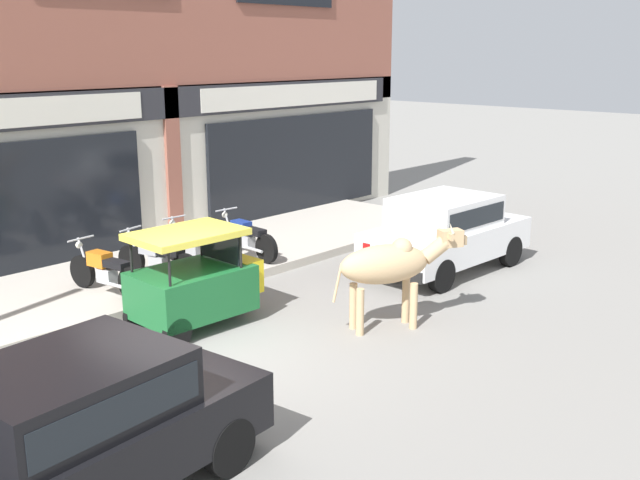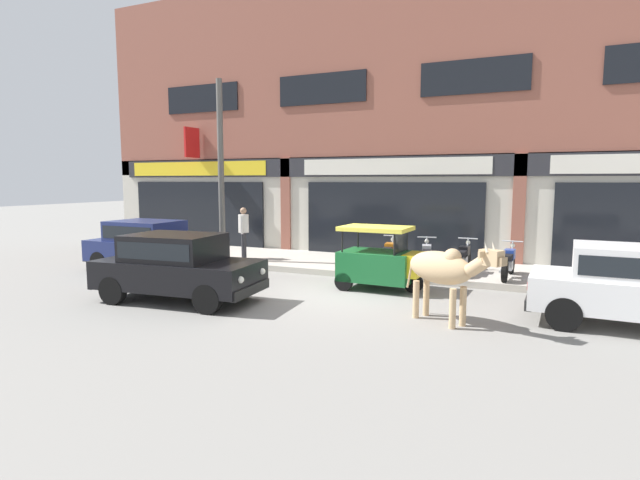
% 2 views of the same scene
% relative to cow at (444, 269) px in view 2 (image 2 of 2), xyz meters
% --- Properties ---
extents(ground_plane, '(90.00, 90.00, 0.00)m').
position_rel_cow_xyz_m(ground_plane, '(-2.90, 1.06, -1.01)').
color(ground_plane, gray).
extents(sidewalk, '(19.00, 3.27, 0.17)m').
position_rel_cow_xyz_m(sidewalk, '(-2.90, 4.90, -0.92)').
color(sidewalk, '#B7AFA3').
rests_on(sidewalk, ground).
extents(shop_building, '(23.00, 1.40, 9.39)m').
position_rel_cow_xyz_m(shop_building, '(-2.90, 6.80, 3.48)').
color(shop_building, '#8E5142').
rests_on(shop_building, ground).
extents(cow, '(1.93, 1.30, 1.61)m').
position_rel_cow_xyz_m(cow, '(0.00, 0.00, 0.00)').
color(cow, tan).
rests_on(cow, ground).
extents(car_0, '(3.71, 1.89, 1.46)m').
position_rel_cow_xyz_m(car_0, '(-5.57, -0.65, -0.19)').
color(car_0, black).
rests_on(car_0, ground).
extents(car_1, '(3.67, 1.74, 1.46)m').
position_rel_cow_xyz_m(car_1, '(3.15, 1.05, -0.19)').
color(car_1, black).
rests_on(car_1, ground).
extents(car_2, '(3.62, 1.63, 1.46)m').
position_rel_cow_xyz_m(car_2, '(-8.75, 1.85, -0.19)').
color(car_2, black).
rests_on(car_2, ground).
extents(auto_rickshaw, '(2.01, 1.23, 1.52)m').
position_rel_cow_xyz_m(auto_rickshaw, '(-1.91, 2.26, -0.35)').
color(auto_rickshaw, black).
rests_on(auto_rickshaw, ground).
extents(motorcycle_0, '(0.52, 1.81, 0.88)m').
position_rel_cow_xyz_m(motorcycle_0, '(-2.26, 4.19, -0.45)').
color(motorcycle_0, black).
rests_on(motorcycle_0, sidewalk).
extents(motorcycle_1, '(0.63, 1.79, 0.88)m').
position_rel_cow_xyz_m(motorcycle_1, '(-1.22, 4.19, -0.45)').
color(motorcycle_1, black).
rests_on(motorcycle_1, sidewalk).
extents(motorcycle_2, '(0.52, 1.81, 0.88)m').
position_rel_cow_xyz_m(motorcycle_2, '(-0.28, 4.36, -0.45)').
color(motorcycle_2, black).
rests_on(motorcycle_2, sidewalk).
extents(motorcycle_3, '(0.52, 1.81, 0.88)m').
position_rel_cow_xyz_m(motorcycle_3, '(0.86, 4.17, -0.45)').
color(motorcycle_3, black).
rests_on(motorcycle_3, sidewalk).
extents(pedestrian, '(0.32, 0.48, 1.60)m').
position_rel_cow_xyz_m(pedestrian, '(-6.94, 4.09, 0.15)').
color(pedestrian, '#2D2D33').
rests_on(pedestrian, sidewalk).
extents(utility_pole, '(0.18, 0.18, 5.44)m').
position_rel_cow_xyz_m(utility_pole, '(-7.36, 3.56, 1.88)').
color(utility_pole, '#595651').
rests_on(utility_pole, sidewalk).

